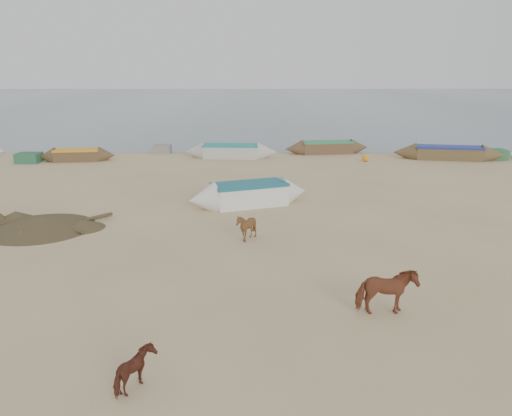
{
  "coord_description": "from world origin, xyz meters",
  "views": [
    {
      "loc": [
        0.05,
        -12.79,
        5.68
      ],
      "look_at": [
        0.0,
        4.0,
        1.0
      ],
      "focal_mm": 35.0,
      "sensor_mm": 36.0,
      "label": 1
    }
  ],
  "objects_px": {
    "cow_adult": "(386,292)",
    "near_canoe": "(249,194)",
    "calf_front": "(246,227)",
    "calf_right": "(136,371)"
  },
  "relations": [
    {
      "from": "calf_right",
      "to": "cow_adult",
      "type": "bearing_deg",
      "value": -59.78
    },
    {
      "from": "cow_adult",
      "to": "calf_right",
      "type": "height_order",
      "value": "cow_adult"
    },
    {
      "from": "cow_adult",
      "to": "calf_front",
      "type": "relative_size",
      "value": 1.43
    },
    {
      "from": "near_canoe",
      "to": "calf_front",
      "type": "bearing_deg",
      "value": -111.29
    },
    {
      "from": "cow_adult",
      "to": "calf_right",
      "type": "distance_m",
      "value": 6.03
    },
    {
      "from": "calf_front",
      "to": "near_canoe",
      "type": "bearing_deg",
      "value": 164.6
    },
    {
      "from": "calf_front",
      "to": "near_canoe",
      "type": "xyz_separation_m",
      "value": [
        0.04,
        4.62,
        0.0
      ]
    },
    {
      "from": "calf_right",
      "to": "calf_front",
      "type": "bearing_deg",
      "value": -11.39
    },
    {
      "from": "near_canoe",
      "to": "cow_adult",
      "type": "bearing_deg",
      "value": -92.02
    },
    {
      "from": "cow_adult",
      "to": "near_canoe",
      "type": "distance_m",
      "value": 10.55
    }
  ]
}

